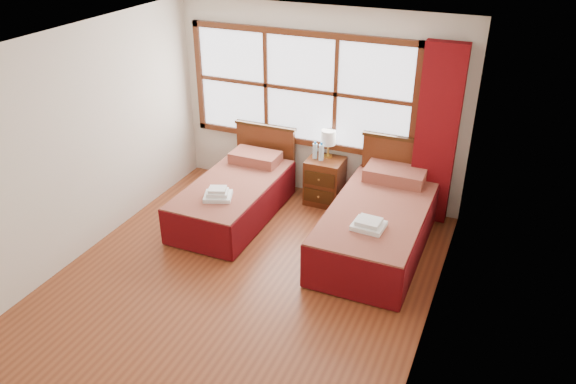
% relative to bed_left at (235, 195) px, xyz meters
% --- Properties ---
extents(floor, '(4.50, 4.50, 0.00)m').
position_rel_bed_left_xyz_m(floor, '(0.75, -1.20, -0.29)').
color(floor, brown).
rests_on(floor, ground).
extents(ceiling, '(4.50, 4.50, 0.00)m').
position_rel_bed_left_xyz_m(ceiling, '(0.75, -1.20, 2.31)').
color(ceiling, white).
rests_on(ceiling, wall_back).
extents(wall_back, '(4.00, 0.00, 4.00)m').
position_rel_bed_left_xyz_m(wall_back, '(0.75, 1.05, 1.01)').
color(wall_back, silver).
rests_on(wall_back, floor).
extents(wall_left, '(0.00, 4.50, 4.50)m').
position_rel_bed_left_xyz_m(wall_left, '(-1.25, -1.20, 1.01)').
color(wall_left, silver).
rests_on(wall_left, floor).
extents(wall_right, '(0.00, 4.50, 4.50)m').
position_rel_bed_left_xyz_m(wall_right, '(2.75, -1.20, 1.01)').
color(wall_right, silver).
rests_on(wall_right, floor).
extents(window, '(3.16, 0.06, 1.56)m').
position_rel_bed_left_xyz_m(window, '(0.50, 1.01, 1.21)').
color(window, white).
rests_on(window, wall_back).
extents(curtain, '(0.50, 0.16, 2.30)m').
position_rel_bed_left_xyz_m(curtain, '(2.35, 0.91, 0.88)').
color(curtain, maroon).
rests_on(curtain, wall_back).
extents(bed_left, '(0.98, 2.00, 0.95)m').
position_rel_bed_left_xyz_m(bed_left, '(0.00, 0.00, 0.00)').
color(bed_left, '#371F0B').
rests_on(bed_left, floor).
extents(bed_right, '(1.10, 2.13, 1.07)m').
position_rel_bed_left_xyz_m(bed_right, '(1.93, -0.00, 0.04)').
color(bed_right, '#371F0B').
rests_on(bed_right, floor).
extents(nightstand, '(0.48, 0.48, 0.64)m').
position_rel_bed_left_xyz_m(nightstand, '(0.96, 0.80, 0.03)').
color(nightstand, '#592913').
rests_on(nightstand, floor).
extents(towels_left, '(0.41, 0.39, 0.14)m').
position_rel_bed_left_xyz_m(towels_left, '(0.04, -0.50, 0.27)').
color(towels_left, white).
rests_on(towels_left, bed_left).
extents(towels_right, '(0.36, 0.32, 0.10)m').
position_rel_bed_left_xyz_m(towels_right, '(1.94, -0.54, 0.33)').
color(towels_right, white).
rests_on(towels_right, bed_right).
extents(lamp, '(0.20, 0.20, 0.38)m').
position_rel_bed_left_xyz_m(lamp, '(0.95, 0.90, 0.62)').
color(lamp, gold).
rests_on(lamp, nightstand).
extents(bottle_near, '(0.06, 0.06, 0.24)m').
position_rel_bed_left_xyz_m(bottle_near, '(0.81, 0.79, 0.46)').
color(bottle_near, silver).
rests_on(bottle_near, nightstand).
extents(bottle_far, '(0.07, 0.07, 0.25)m').
position_rel_bed_left_xyz_m(bottle_far, '(0.91, 0.76, 0.47)').
color(bottle_far, silver).
rests_on(bottle_far, nightstand).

